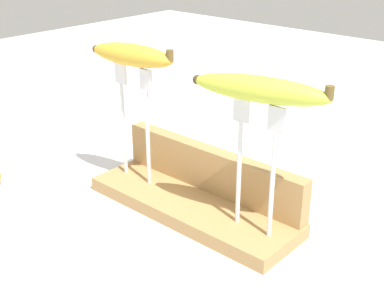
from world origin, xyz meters
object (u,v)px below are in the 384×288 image
object	(u,v)px
banana_raised_right	(260,89)
fork_stand_left	(135,114)
fork_stand_right	(256,156)
banana_raised_left	(132,55)

from	to	relation	value
banana_raised_right	fork_stand_left	bearing A→B (deg)	180.00
fork_stand_left	banana_raised_right	distance (m)	0.27
banana_raised_right	fork_stand_right	bearing A→B (deg)	13.53
fork_stand_left	fork_stand_right	xyz separation A→B (m)	(0.25, 0.00, -0.00)
fork_stand_right	banana_raised_right	xyz separation A→B (m)	(-0.00, -0.00, 0.10)
fork_stand_right	banana_raised_right	size ratio (longest dim) A/B	0.99
banana_raised_left	fork_stand_left	bearing A→B (deg)	8.74
fork_stand_left	fork_stand_right	bearing A→B (deg)	0.00
fork_stand_right	banana_raised_left	xyz separation A→B (m)	(-0.25, -0.00, 0.11)
fork_stand_right	fork_stand_left	bearing A→B (deg)	-180.00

